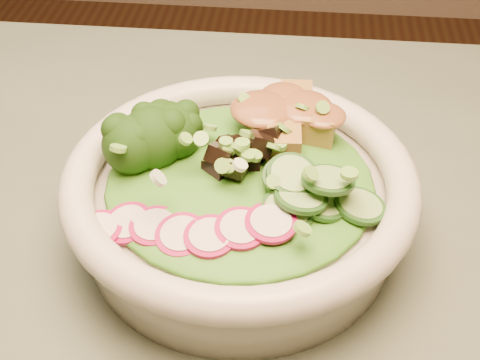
# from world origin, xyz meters

# --- Properties ---
(dining_table) EXTENTS (1.20, 0.80, 0.75)m
(dining_table) POSITION_xyz_m (0.00, 0.00, 0.64)
(dining_table) COLOR black
(dining_table) RESTS_ON ground
(salad_bowl) EXTENTS (0.28, 0.28, 0.08)m
(salad_bowl) POSITION_xyz_m (0.21, 0.05, 0.79)
(salad_bowl) COLOR beige
(salad_bowl) RESTS_ON dining_table
(lettuce_bed) EXTENTS (0.21, 0.21, 0.03)m
(lettuce_bed) POSITION_xyz_m (0.21, 0.05, 0.81)
(lettuce_bed) COLOR #336A16
(lettuce_bed) RESTS_ON salad_bowl
(broccoli_florets) EXTENTS (0.11, 0.10, 0.05)m
(broccoli_florets) POSITION_xyz_m (0.15, 0.07, 0.83)
(broccoli_florets) COLOR black
(broccoli_florets) RESTS_ON salad_bowl
(radish_slices) EXTENTS (0.12, 0.08, 0.02)m
(radish_slices) POSITION_xyz_m (0.19, -0.02, 0.82)
(radish_slices) COLOR maroon
(radish_slices) RESTS_ON salad_bowl
(cucumber_slices) EXTENTS (0.10, 0.10, 0.04)m
(cucumber_slices) POSITION_xyz_m (0.27, 0.02, 0.82)
(cucumber_slices) COLOR #83B464
(cucumber_slices) RESTS_ON salad_bowl
(mushroom_heap) EXTENTS (0.10, 0.10, 0.04)m
(mushroom_heap) POSITION_xyz_m (0.22, 0.06, 0.83)
(mushroom_heap) COLOR black
(mushroom_heap) RESTS_ON salad_bowl
(tofu_cubes) EXTENTS (0.11, 0.09, 0.04)m
(tofu_cubes) POSITION_xyz_m (0.24, 0.11, 0.82)
(tofu_cubes) COLOR olive
(tofu_cubes) RESTS_ON salad_bowl
(peanut_sauce) EXTENTS (0.07, 0.06, 0.02)m
(peanut_sauce) POSITION_xyz_m (0.24, 0.11, 0.84)
(peanut_sauce) COLOR brown
(peanut_sauce) RESTS_ON tofu_cubes
(scallion_garnish) EXTENTS (0.20, 0.20, 0.03)m
(scallion_garnish) POSITION_xyz_m (0.21, 0.05, 0.84)
(scallion_garnish) COLOR #67A73B
(scallion_garnish) RESTS_ON salad_bowl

